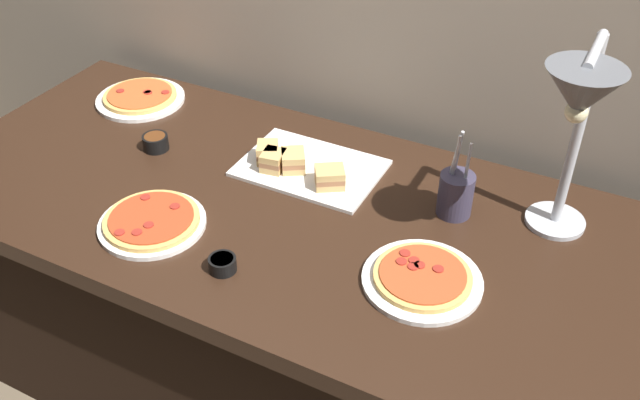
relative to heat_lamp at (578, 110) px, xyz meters
The scene contains 10 objects.
ground_plane 1.30m from the heat_lamp, behind, with size 8.00×8.00×0.00m, color brown.
buffet_table 0.97m from the heat_lamp, behind, with size 1.90×0.84×0.76m.
heat_lamp is the anchor object (origin of this frame).
pizza_plate_front 0.47m from the heat_lamp, 136.33° to the right, with size 0.26×0.26×0.03m.
pizza_plate_center 1.32m from the heat_lamp, behind, with size 0.27×0.27×0.03m.
pizza_plate_raised_stand 0.97m from the heat_lamp, 159.84° to the right, with size 0.25×0.25×0.03m.
sandwich_platter 0.73m from the heat_lamp, behind, with size 0.36×0.25×0.06m.
sauce_cup_near 1.11m from the heat_lamp, behind, with size 0.07×0.07×0.04m.
sauce_cup_far 0.80m from the heat_lamp, 149.60° to the right, with size 0.06×0.06×0.03m.
utensil_holder 0.40m from the heat_lamp, 164.15° to the left, with size 0.08×0.08×0.22m.
Camera 1 is at (0.71, -1.17, 1.80)m, focal length 39.19 mm.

